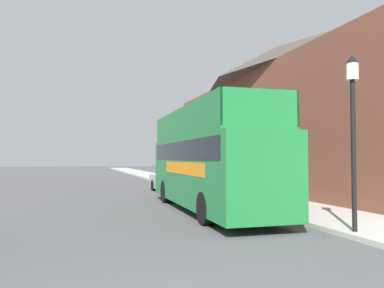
{
  "coord_description": "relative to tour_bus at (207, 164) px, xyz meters",
  "views": [
    {
      "loc": [
        -0.8,
        -3.5,
        2.08
      ],
      "look_at": [
        3.61,
        10.5,
        2.63
      ],
      "focal_mm": 35.0,
      "sensor_mm": 36.0,
      "label": 1
    }
  ],
  "objects": [
    {
      "name": "tour_bus",
      "position": [
        0.0,
        0.0,
        0.0
      ],
      "size": [
        2.73,
        10.27,
        4.01
      ],
      "rotation": [
        0.0,
        0.0,
        -0.03
      ],
      "color": "#1E7A38",
      "rests_on": "ground_plane"
    },
    {
      "name": "lamp_post_second",
      "position": [
        2.14,
        1.58,
        1.51
      ],
      "size": [
        0.35,
        0.35,
        4.65
      ],
      "color": "black",
      "rests_on": "sidewalk"
    },
    {
      "name": "parked_car_ahead_of_bus",
      "position": [
        0.58,
        8.24,
        -1.13
      ],
      "size": [
        1.88,
        4.02,
        1.52
      ],
      "rotation": [
        0.0,
        0.0,
        0.05
      ],
      "color": "#9E9EA3",
      "rests_on": "ground_plane"
    },
    {
      "name": "sidewalk",
      "position": [
        3.33,
        7.45,
        -1.77
      ],
      "size": [
        3.36,
        108.0,
        0.14
      ],
      "color": "#ADAAA3",
      "rests_on": "ground_plane"
    },
    {
      "name": "ground_plane",
      "position": [
        -4.28,
        10.45,
        -1.84
      ],
      "size": [
        144.0,
        144.0,
        0.0
      ],
      "primitive_type": "plane",
      "color": "#4C4C4F"
    },
    {
      "name": "brick_terrace_rear",
      "position": [
        8.01,
        8.23,
        3.0
      ],
      "size": [
        6.0,
        24.73,
        9.67
      ],
      "color": "brown",
      "rests_on": "ground_plane"
    },
    {
      "name": "lamp_post_nearest",
      "position": [
        2.02,
        -5.86,
        1.54
      ],
      "size": [
        0.35,
        0.35,
        4.71
      ],
      "color": "black",
      "rests_on": "sidewalk"
    }
  ]
}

